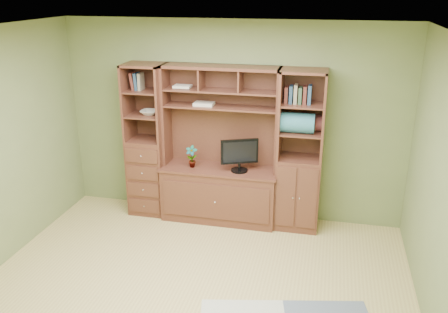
% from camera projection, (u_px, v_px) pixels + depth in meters
% --- Properties ---
extents(room, '(4.60, 4.10, 2.64)m').
position_uv_depth(room, '(187.00, 179.00, 4.37)').
color(room, tan).
rests_on(room, ground).
extents(center_hutch, '(1.54, 0.53, 2.05)m').
position_uv_depth(center_hutch, '(219.00, 147.00, 6.08)').
color(center_hutch, '#552B1D').
rests_on(center_hutch, ground).
extents(left_tower, '(0.50, 0.45, 2.05)m').
position_uv_depth(left_tower, '(147.00, 141.00, 6.32)').
color(left_tower, '#552B1D').
rests_on(left_tower, ground).
extents(right_tower, '(0.55, 0.45, 2.05)m').
position_uv_depth(right_tower, '(300.00, 152.00, 5.90)').
color(right_tower, '#552B1D').
rests_on(right_tower, ground).
extents(monitor, '(0.53, 0.39, 0.59)m').
position_uv_depth(monitor, '(240.00, 149.00, 5.99)').
color(monitor, black).
rests_on(monitor, center_hutch).
extents(orchid, '(0.15, 0.10, 0.29)m').
position_uv_depth(orchid, '(192.00, 157.00, 6.17)').
color(orchid, '#963B33').
rests_on(orchid, center_hutch).
extents(magazines, '(0.25, 0.18, 0.04)m').
position_uv_depth(magazines, '(204.00, 104.00, 6.02)').
color(magazines, beige).
rests_on(magazines, center_hutch).
extents(bowl, '(0.23, 0.23, 0.06)m').
position_uv_depth(bowl, '(150.00, 112.00, 6.18)').
color(bowl, silver).
rests_on(bowl, left_tower).
extents(blanket_teal, '(0.42, 0.25, 0.25)m').
position_uv_depth(blanket_teal, '(297.00, 123.00, 5.73)').
color(blanket_teal, '#2F6D7D').
rests_on(blanket_teal, right_tower).
extents(blanket_red, '(0.35, 0.19, 0.19)m').
position_uv_depth(blanket_red, '(309.00, 123.00, 5.83)').
color(blanket_red, brown).
rests_on(blanket_red, right_tower).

